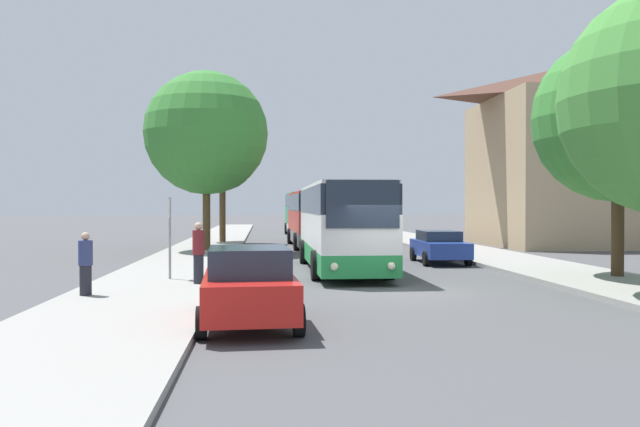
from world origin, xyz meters
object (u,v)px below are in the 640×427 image
bus_middle (313,218)px  tree_right_near (618,118)px  parked_car_right_near (439,246)px  bus_front (341,225)px  pedestrian_waiting_near (86,264)px  parked_car_left_curb (249,286)px  bus_rear (304,213)px  tree_left_near (222,158)px  pedestrian_waiting_far (199,252)px  bus_stop_sign (170,228)px  tree_left_far (206,133)px

bus_middle → tree_right_near: size_ratio=1.30×
tree_right_near → parked_car_right_near: bearing=121.9°
bus_front → pedestrian_waiting_near: 10.30m
bus_middle → parked_car_left_curb: 24.69m
parked_car_left_curb → pedestrian_waiting_near: pedestrian_waiting_near is taller
pedestrian_waiting_near → parked_car_left_curb: bearing=89.3°
bus_rear → pedestrian_waiting_near: size_ratio=6.29×
bus_front → tree_right_near: size_ratio=1.29×
bus_front → pedestrian_waiting_near: bearing=-137.6°
tree_left_near → pedestrian_waiting_far: bearing=-88.2°
bus_front → bus_middle: (0.03, 13.74, -0.00)m
parked_car_left_curb → bus_stop_sign: size_ratio=1.55×
bus_front → tree_left_far: size_ratio=1.11×
parked_car_right_near → tree_left_near: 18.40m
pedestrian_waiting_far → tree_left_near: tree_left_near is taller
parked_car_left_curb → pedestrian_waiting_near: (-4.30, 3.76, 0.14)m
bus_front → tree_left_far: 12.08m
parked_car_left_curb → pedestrian_waiting_far: (-1.63, 5.96, 0.25)m
parked_car_right_near → bus_stop_sign: bus_stop_sign is taller
tree_left_far → bus_stop_sign: bearing=-90.0°
pedestrian_waiting_near → bus_rear: bearing=-152.5°
parked_car_left_curb → tree_left_far: size_ratio=0.43×
pedestrian_waiting_far → tree_right_near: 14.30m
tree_right_near → bus_front: bearing=155.6°
parked_car_right_near → pedestrian_waiting_near: pedestrian_waiting_near is taller
bus_front → bus_stop_sign: (-5.92, -3.46, 0.01)m
tree_left_near → pedestrian_waiting_near: bearing=-94.6°
bus_front → tree_left_near: (-5.60, 17.22, 3.80)m
bus_front → bus_rear: (0.33, 27.48, 0.12)m
parked_car_right_near → tree_right_near: tree_right_near is taller
bus_front → parked_car_right_near: size_ratio=2.48×
parked_car_left_curb → tree_right_near: bearing=26.4°
pedestrian_waiting_near → tree_left_near: size_ratio=0.22×
parked_car_right_near → pedestrian_waiting_near: size_ratio=2.54×
bus_front → parked_car_right_near: (4.60, 2.67, -1.01)m
bus_front → bus_stop_sign: bearing=-149.9°
bus_rear → bus_stop_sign: (-6.25, -30.93, -0.11)m
tree_left_near → tree_left_far: bearing=-92.5°
bus_middle → tree_left_far: (-5.97, -4.24, 4.53)m
pedestrian_waiting_far → bus_stop_sign: bearing=91.0°
pedestrian_waiting_near → tree_right_near: bearing=140.9°
bus_middle → parked_car_left_curb: bus_middle is taller
pedestrian_waiting_near → tree_left_far: tree_left_far is taller
bus_stop_sign → pedestrian_waiting_far: bearing=-51.5°
parked_car_right_near → tree_left_far: size_ratio=0.45×
parked_car_right_near → bus_rear: bearing=-78.2°
bus_stop_sign → bus_middle: bearing=70.9°
pedestrian_waiting_near → pedestrian_waiting_far: (2.67, 2.20, 0.11)m
bus_stop_sign → pedestrian_waiting_far: 1.79m
bus_rear → tree_right_near: bearing=-75.9°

